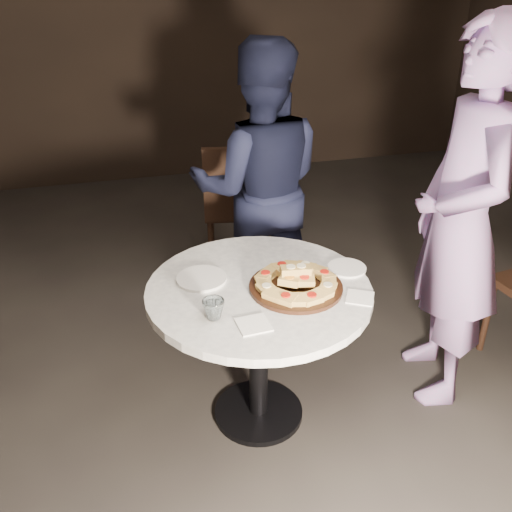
# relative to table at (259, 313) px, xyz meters

# --- Properties ---
(floor) EXTENTS (7.00, 7.00, 0.00)m
(floor) POSITION_rel_table_xyz_m (0.14, -0.02, -0.61)
(floor) COLOR black
(floor) RESTS_ON ground
(table) EXTENTS (1.10, 1.10, 0.75)m
(table) POSITION_rel_table_xyz_m (0.00, 0.00, 0.00)
(table) COLOR black
(table) RESTS_ON ground
(serving_board) EXTENTS (0.52, 0.52, 0.02)m
(serving_board) POSITION_rel_table_xyz_m (0.15, -0.05, 0.15)
(serving_board) COLOR black
(serving_board) RESTS_ON table
(focaccia_pile) EXTENTS (0.37, 0.37, 0.10)m
(focaccia_pile) POSITION_rel_table_xyz_m (0.15, -0.05, 0.18)
(focaccia_pile) COLOR tan
(focaccia_pile) RESTS_ON serving_board
(plate_left) EXTENTS (0.27, 0.27, 0.01)m
(plate_left) POSITION_rel_table_xyz_m (-0.23, 0.13, 0.15)
(plate_left) COLOR white
(plate_left) RESTS_ON table
(plate_right) EXTENTS (0.19, 0.19, 0.01)m
(plate_right) POSITION_rel_table_xyz_m (0.44, 0.05, 0.14)
(plate_right) COLOR white
(plate_right) RESTS_ON table
(water_glass) EXTENTS (0.11, 0.11, 0.08)m
(water_glass) POSITION_rel_table_xyz_m (-0.24, -0.18, 0.18)
(water_glass) COLOR silver
(water_glass) RESTS_ON table
(napkin_near) EXTENTS (0.13, 0.13, 0.01)m
(napkin_near) POSITION_rel_table_xyz_m (-0.09, -0.27, 0.14)
(napkin_near) COLOR white
(napkin_near) RESTS_ON table
(napkin_far) EXTENTS (0.15, 0.15, 0.01)m
(napkin_far) POSITION_rel_table_xyz_m (0.39, -0.19, 0.14)
(napkin_far) COLOR white
(napkin_far) RESTS_ON table
(chair_far) EXTENTS (0.54, 0.55, 0.97)m
(chair_far) POSITION_rel_table_xyz_m (0.23, 1.37, -0.05)
(chair_far) COLOR black
(chair_far) RESTS_ON ground
(diner_navy) EXTENTS (0.93, 0.79, 1.67)m
(diner_navy) POSITION_rel_table_xyz_m (0.24, 0.92, 0.23)
(diner_navy) COLOR black
(diner_navy) RESTS_ON ground
(diner_teal) EXTENTS (0.58, 0.76, 1.86)m
(diner_teal) POSITION_rel_table_xyz_m (0.97, 0.02, 0.32)
(diner_teal) COLOR #8367A0
(diner_teal) RESTS_ON ground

